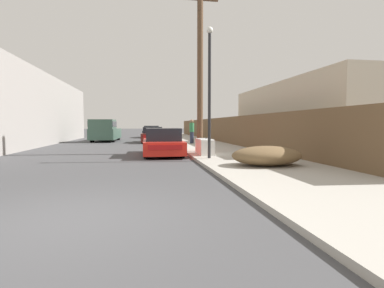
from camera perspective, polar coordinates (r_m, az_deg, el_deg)
ground_plane at (r=5.07m, az=-22.50°, el=-13.44°), size 220.00×220.00×0.00m
sidewalk_curb at (r=28.55m, az=-0.84°, el=0.86°), size 4.20×63.00×0.12m
discarded_fridge at (r=13.72m, az=2.42°, el=-0.49°), size 0.65×1.78×0.73m
parked_sports_car_red at (r=14.45m, az=-5.62°, el=0.20°), size 1.88×4.46×1.31m
car_parked_mid at (r=25.03m, az=-7.43°, el=1.68°), size 2.00×4.46×1.29m
car_parked_far at (r=34.72m, az=-7.65°, el=2.28°), size 2.19×4.74×1.35m
pickup_truck at (r=27.34m, az=-16.25°, el=2.46°), size 2.28×5.75×1.91m
utility_pole at (r=15.51m, az=1.55°, el=14.71°), size 1.80×0.29×8.40m
street_lamp at (r=12.18m, az=3.35°, el=11.43°), size 0.26×0.26×5.21m
brush_pile at (r=10.22m, az=14.05°, el=-2.17°), size 2.36×1.64×0.65m
wooden_fence at (r=26.20m, az=4.26°, el=2.82°), size 0.08×39.23×1.91m
building_right_house at (r=20.62m, az=22.75°, el=4.91°), size 6.00×13.57×4.02m
pedestrian at (r=21.75m, az=-0.04°, el=2.49°), size 0.34×0.34×1.74m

